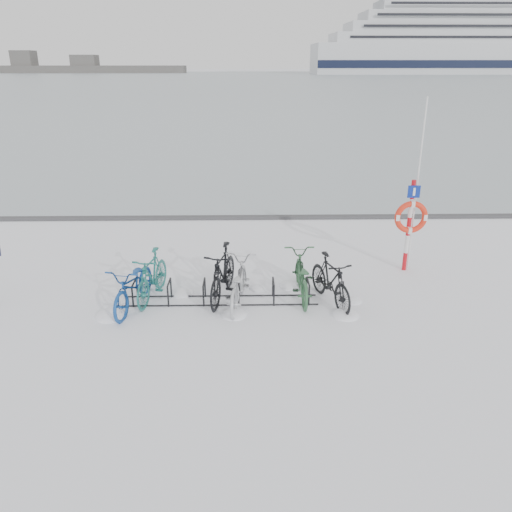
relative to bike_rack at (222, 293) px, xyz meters
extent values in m
plane|color=white|center=(0.00, 0.00, -0.18)|extent=(900.00, 900.00, 0.00)
cube|color=#A9B6BF|center=(0.00, 155.00, -0.17)|extent=(400.00, 298.00, 0.02)
cube|color=#3F3F42|center=(0.00, 5.90, -0.13)|extent=(400.00, 0.25, 0.10)
cylinder|color=black|center=(-1.80, -0.22, 0.04)|extent=(0.04, 0.04, 0.44)
cylinder|color=black|center=(-1.80, 0.22, 0.04)|extent=(0.04, 0.04, 0.44)
cylinder|color=black|center=(-1.80, 0.00, 0.26)|extent=(0.04, 0.44, 0.04)
cylinder|color=black|center=(-1.08, -0.22, 0.04)|extent=(0.04, 0.04, 0.44)
cylinder|color=black|center=(-1.08, 0.22, 0.04)|extent=(0.04, 0.04, 0.44)
cylinder|color=black|center=(-1.08, 0.00, 0.26)|extent=(0.04, 0.44, 0.04)
cylinder|color=black|center=(-0.36, -0.22, 0.04)|extent=(0.04, 0.04, 0.44)
cylinder|color=black|center=(-0.36, 0.22, 0.04)|extent=(0.04, 0.04, 0.44)
cylinder|color=black|center=(-0.36, 0.00, 0.26)|extent=(0.04, 0.44, 0.04)
cylinder|color=black|center=(0.36, -0.22, 0.04)|extent=(0.04, 0.04, 0.44)
cylinder|color=black|center=(0.36, 0.22, 0.04)|extent=(0.04, 0.04, 0.44)
cylinder|color=black|center=(0.36, 0.00, 0.26)|extent=(0.04, 0.44, 0.04)
cylinder|color=black|center=(1.08, -0.22, 0.04)|extent=(0.04, 0.04, 0.44)
cylinder|color=black|center=(1.08, 0.22, 0.04)|extent=(0.04, 0.04, 0.44)
cylinder|color=black|center=(1.08, 0.00, 0.26)|extent=(0.04, 0.44, 0.04)
cylinder|color=black|center=(1.80, -0.22, 0.04)|extent=(0.04, 0.04, 0.44)
cylinder|color=black|center=(1.80, 0.22, 0.04)|extent=(0.04, 0.04, 0.44)
cylinder|color=black|center=(1.80, 0.00, 0.26)|extent=(0.04, 0.44, 0.04)
cylinder|color=black|center=(0.00, -0.22, -0.16)|extent=(4.00, 0.03, 0.03)
cylinder|color=black|center=(0.00, 0.22, -0.16)|extent=(4.00, 0.03, 0.03)
cylinder|color=red|center=(4.33, 1.63, 0.04)|extent=(0.10, 0.10, 0.44)
cylinder|color=silver|center=(4.33, 1.63, 0.48)|extent=(0.10, 0.10, 0.44)
cylinder|color=red|center=(4.33, 1.63, 0.92)|extent=(0.10, 0.10, 0.44)
cylinder|color=silver|center=(4.33, 1.63, 1.36)|extent=(0.10, 0.10, 0.44)
cylinder|color=red|center=(4.33, 1.63, 1.80)|extent=(0.10, 0.10, 0.44)
torus|color=red|center=(4.33, 1.54, 1.17)|extent=(0.77, 0.13, 0.77)
cube|color=navy|center=(4.33, 1.55, 1.77)|extent=(0.28, 0.03, 0.28)
cylinder|color=silver|center=(4.43, 1.68, 1.82)|extent=(0.04, 0.04, 3.99)
cube|color=silver|center=(105.12, 228.94, 6.18)|extent=(148.44, 27.57, 12.72)
cube|color=black|center=(105.12, 215.11, 4.06)|extent=(148.44, 0.30, 3.18)
cube|color=black|center=(105.12, 242.78, 4.06)|extent=(148.44, 0.30, 3.18)
cube|color=silver|center=(105.12, 228.94, 14.66)|extent=(132.53, 25.45, 4.24)
cube|color=silver|center=(105.12, 228.94, 23.15)|extent=(107.09, 22.27, 4.24)
cube|color=black|center=(105.12, 216.01, 18.90)|extent=(116.63, 0.20, 12.72)
cube|color=#4A4A4A|center=(-120.00, 260.00, 1.57)|extent=(180.00, 12.00, 3.50)
cube|color=#4A4A4A|center=(-90.00, 260.00, 4.82)|extent=(20.00, 10.00, 6.00)
imported|color=navy|center=(-1.76, -0.17, 0.32)|extent=(0.99, 1.99, 1.00)
imported|color=#1D6762|center=(-1.46, 0.23, 0.34)|extent=(0.79, 1.81, 1.05)
imported|color=black|center=(0.02, 0.21, 0.40)|extent=(0.94, 2.00, 1.16)
imported|color=#AAACB1|center=(0.34, -0.09, 0.30)|extent=(0.88, 1.92, 0.97)
imported|color=#2E5C38|center=(1.68, 0.25, 0.31)|extent=(0.66, 1.87, 0.98)
imported|color=black|center=(2.25, -0.07, 0.34)|extent=(1.00, 1.81, 1.05)
ellipsoid|color=white|center=(0.27, -0.62, -0.18)|extent=(0.52, 0.52, 0.18)
ellipsoid|color=white|center=(2.47, -0.68, -0.18)|extent=(0.54, 0.54, 0.19)
ellipsoid|color=white|center=(-2.16, -0.63, -0.18)|extent=(0.61, 0.61, 0.21)
ellipsoid|color=white|center=(-0.88, 0.39, -0.18)|extent=(0.50, 0.50, 0.18)
ellipsoid|color=white|center=(2.74, -0.05, -0.18)|extent=(0.40, 0.40, 0.14)
ellipsoid|color=white|center=(0.76, 0.60, -0.18)|extent=(0.37, 0.37, 0.13)
ellipsoid|color=white|center=(1.48, 0.71, -0.18)|extent=(0.48, 0.48, 0.17)
camera|label=1|loc=(0.53, -9.41, 4.48)|focal=35.00mm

